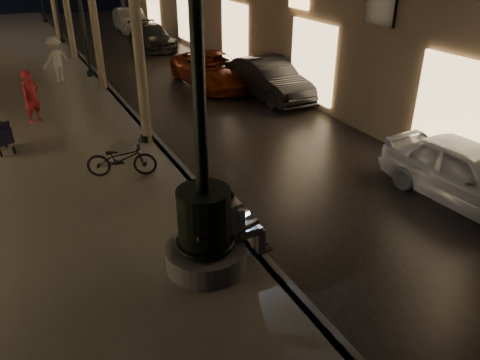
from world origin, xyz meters
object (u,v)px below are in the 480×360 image
car_rear (152,37)px  pedestrian_red (31,96)px  car_second (270,79)px  fountain_lamppost (204,216)px  lamp_curb_a (135,31)px  bicycle (121,159)px  car_fifth (130,20)px  car_front (470,174)px  car_third (213,70)px  pedestrian_white (56,59)px  seated_man_laptop (237,221)px  stroller (0,134)px

car_rear → pedestrian_red: (-6.91, -10.07, 0.39)m
car_second → fountain_lamppost: bearing=-128.2°
lamp_curb_a → bicycle: size_ratio=2.90×
car_fifth → lamp_curb_a: bearing=-100.4°
car_front → car_third: car_front is taller
car_fifth → pedestrian_white: (-5.87, -10.90, 0.35)m
car_fifth → car_second: bearing=-83.3°
seated_man_laptop → fountain_lamppost: bearing=-180.0°
pedestrian_red → car_third: bearing=-19.1°
stroller → car_fifth: car_fifth is taller
car_front → car_second: (0.00, 8.81, 0.01)m
fountain_lamppost → seated_man_laptop: 0.67m
seated_man_laptop → car_front: (5.59, -0.25, -0.23)m
stroller → car_second: car_second is taller
fountain_lamppost → car_second: (6.20, 8.55, -0.49)m
fountain_lamppost → car_front: bearing=-2.3°
fountain_lamppost → seated_man_laptop: size_ratio=3.73×
lamp_curb_a → bicycle: (-1.11, -1.84, -2.60)m
fountain_lamppost → pedestrian_white: (-0.58, 13.75, -0.13)m
car_second → car_rear: car_second is taller
car_second → car_fifth: bearing=91.0°
lamp_curb_a → bicycle: lamp_curb_a is taller
stroller → car_second: size_ratio=0.24×
lamp_curb_a → car_rear: lamp_curb_a is taller
lamp_curb_a → car_second: bearing=24.9°
fountain_lamppost → car_rear: (5.00, 19.19, -0.58)m
fountain_lamppost → bicycle: bearing=95.7°
car_front → pedestrian_white: 15.56m
pedestrian_red → pedestrian_white: 4.81m
fountain_lamppost → car_fifth: (5.29, 24.65, -0.48)m
seated_man_laptop → lamp_curb_a: bearing=89.2°
fountain_lamppost → lamp_curb_a: fountain_lamppost is taller
pedestrian_white → bicycle: (0.17, -9.59, -0.44)m
car_rear → car_fifth: bearing=87.8°
car_second → car_rear: size_ratio=1.01×
car_third → pedestrian_white: 6.24m
seated_man_laptop → pedestrian_red: (-2.52, 9.13, 0.08)m
pedestrian_white → seated_man_laptop: bearing=70.0°
pedestrian_white → car_front: bearing=90.9°
seated_man_laptop → pedestrian_red: pedestrian_red is taller
seated_man_laptop → car_third: bearing=68.3°
car_third → pedestrian_white: (-5.58, 2.75, 0.42)m
car_front → car_fifth: 24.92m
pedestrian_white → stroller: bearing=45.9°
car_rear → car_fifth: (0.29, 5.46, 0.10)m
fountain_lamppost → pedestrian_red: 9.33m
pedestrian_red → car_second: bearing=-38.3°
lamp_curb_a → car_front: 8.70m
car_third → pedestrian_white: size_ratio=2.68×
car_fifth → bicycle: car_fifth is taller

